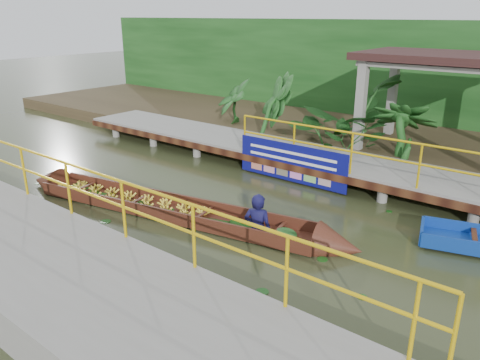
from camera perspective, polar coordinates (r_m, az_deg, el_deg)
The scene contains 9 objects.
ground at distance 10.87m, azimuth -3.51°, elevation -3.18°, with size 80.00×80.00×0.00m, color #2A3018.
land_strip at distance 16.85m, azimuth 13.74°, elevation 5.41°, with size 30.00×8.00×0.45m, color #34291A.
far_dock at distance 13.30m, azimuth 6.38°, elevation 3.22°, with size 16.00×2.06×1.66m.
near_dock at distance 7.65m, azimuth -19.41°, elevation -12.35°, with size 18.00×2.40×1.73m.
pavilion at distance 14.30m, azimuth 23.63°, elevation 12.47°, with size 4.40×3.00×3.00m.
foliage_backdrop at distance 18.81m, azimuth 17.50°, elevation 12.03°, with size 30.00×0.80×4.00m, color #133D13.
vendor_boat at distance 10.27m, azimuth -7.19°, elevation -3.30°, with size 8.53×2.42×1.96m.
blue_banner at distance 12.22m, azimuth 6.26°, elevation 2.13°, with size 3.21×0.04×1.00m.
tropical_plants at distance 13.78m, azimuth 18.71°, elevation 7.07°, with size 14.60×1.60×2.00m.
Camera 1 is at (6.72, -7.43, 4.21)m, focal length 35.00 mm.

